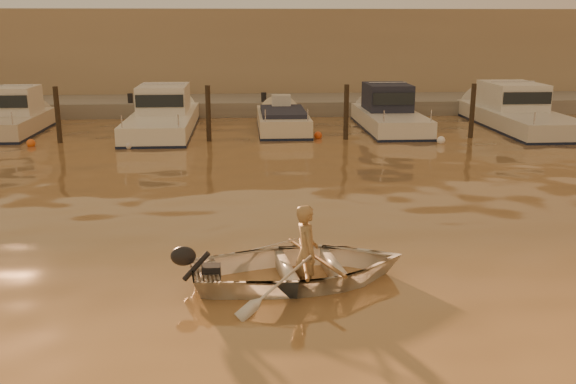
{
  "coord_description": "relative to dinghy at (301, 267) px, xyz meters",
  "views": [
    {
      "loc": [
        1.05,
        -9.3,
        4.22
      ],
      "look_at": [
        1.96,
        3.64,
        0.75
      ],
      "focal_mm": 40.0,
      "sensor_mm": 36.0,
      "label": 1
    }
  ],
  "objects": [
    {
      "name": "person",
      "position": [
        0.1,
        0.01,
        0.26
      ],
      "size": [
        0.47,
        0.64,
        1.62
      ],
      "primitive_type": "imported",
      "rotation": [
        0.0,
        0.0,
        1.71
      ],
      "color": "#9F7D4F",
      "rests_on": "dinghy"
    },
    {
      "name": "outboard_motor",
      "position": [
        -1.49,
        -0.21,
        0.03
      ],
      "size": [
        0.95,
        0.52,
        0.7
      ],
      "primitive_type": null,
      "rotation": [
        0.0,
        0.0,
        0.14
      ],
      "color": "black",
      "rests_on": "dinghy"
    },
    {
      "name": "ground_plane",
      "position": [
        -1.96,
        -0.64,
        -0.25
      ],
      "size": [
        160.0,
        160.0,
        0.0
      ],
      "primitive_type": "plane",
      "color": "brown",
      "rests_on": "ground"
    },
    {
      "name": "fender_b",
      "position": [
        -8.3,
        12.6,
        -0.15
      ],
      "size": [
        0.3,
        0.3,
        0.3
      ],
      "primitive_type": "sphere",
      "color": "orange",
      "rests_on": "ground_plane"
    },
    {
      "name": "fender_d",
      "position": [
        1.85,
        13.46,
        -0.15
      ],
      "size": [
        0.3,
        0.3,
        0.3
      ],
      "primitive_type": "sphere",
      "color": "#E0521A",
      "rests_on": "ground_plane"
    },
    {
      "name": "dinghy",
      "position": [
        0.0,
        0.0,
        0.0
      ],
      "size": [
        3.93,
        3.05,
        0.75
      ],
      "primitive_type": "imported",
      "rotation": [
        0.0,
        0.0,
        1.71
      ],
      "color": "silver",
      "rests_on": "ground_plane"
    },
    {
      "name": "piling_1",
      "position": [
        -7.46,
        13.16,
        0.65
      ],
      "size": [
        0.18,
        0.18,
        2.2
      ],
      "primitive_type": "cylinder",
      "color": "#2D2319",
      "rests_on": "ground_plane"
    },
    {
      "name": "piling_2",
      "position": [
        -2.16,
        13.16,
        0.65
      ],
      "size": [
        0.18,
        0.18,
        2.2
      ],
      "primitive_type": "cylinder",
      "color": "#2D2319",
      "rests_on": "ground_plane"
    },
    {
      "name": "quay",
      "position": [
        -1.96,
        20.86,
        -0.1
      ],
      "size": [
        52.0,
        4.0,
        1.0
      ],
      "primitive_type": "cube",
      "color": "gray",
      "rests_on": "ground_plane"
    },
    {
      "name": "fender_e",
      "position": [
        6.11,
        12.14,
        -0.15
      ],
      "size": [
        0.3,
        0.3,
        0.3
      ],
      "primitive_type": "sphere",
      "color": "white",
      "rests_on": "ground_plane"
    },
    {
      "name": "piling_4",
      "position": [
        7.54,
        13.16,
        0.65
      ],
      "size": [
        0.18,
        0.18,
        2.2
      ],
      "primitive_type": "cylinder",
      "color": "#2D2319",
      "rests_on": "ground_plane"
    },
    {
      "name": "piling_3",
      "position": [
        2.84,
        13.16,
        0.65
      ],
      "size": [
        0.18,
        0.18,
        2.2
      ],
      "primitive_type": "cylinder",
      "color": "#2D2319",
      "rests_on": "ground_plane"
    },
    {
      "name": "moored_boat_1",
      "position": [
        -9.74,
        15.36,
        0.37
      ],
      "size": [
        1.87,
        5.7,
        1.75
      ],
      "primitive_type": null,
      "color": "beige",
      "rests_on": "ground_plane"
    },
    {
      "name": "fender_c",
      "position": [
        -4.81,
        11.91,
        -0.15
      ],
      "size": [
        0.3,
        0.3,
        0.3
      ],
      "primitive_type": "sphere",
      "color": "silver",
      "rests_on": "ground_plane"
    },
    {
      "name": "moored_boat_2",
      "position": [
        -4.07,
        15.36,
        0.37
      ],
      "size": [
        2.37,
        7.91,
        1.75
      ],
      "primitive_type": null,
      "color": "white",
      "rests_on": "ground_plane"
    },
    {
      "name": "moored_boat_4",
      "position": [
        4.96,
        15.36,
        0.37
      ],
      "size": [
        2.15,
        6.65,
        1.75
      ],
      "primitive_type": null,
      "color": "silver",
      "rests_on": "ground_plane"
    },
    {
      "name": "oar_starboard",
      "position": [
        0.05,
        0.01,
        0.17
      ],
      "size": [
        0.14,
        2.1,
        0.13
      ],
      "primitive_type": "cylinder",
      "rotation": [
        1.54,
        0.0,
        -0.04
      ],
      "color": "brown",
      "rests_on": "dinghy"
    },
    {
      "name": "oar_port",
      "position": [
        0.25,
        0.03,
        0.17
      ],
      "size": [
        0.77,
        2.0,
        0.13
      ],
      "primitive_type": "cylinder",
      "rotation": [
        1.54,
        0.0,
        0.35
      ],
      "color": "brown",
      "rests_on": "dinghy"
    },
    {
      "name": "moored_boat_3",
      "position": [
        0.65,
        15.36,
        -0.03
      ],
      "size": [
        1.92,
        5.6,
        0.95
      ],
      "primitive_type": null,
      "color": "beige",
      "rests_on": "ground_plane"
    },
    {
      "name": "moored_boat_5",
      "position": [
        10.27,
        15.36,
        0.37
      ],
      "size": [
        2.56,
        8.47,
        1.75
      ],
      "primitive_type": null,
      "color": "beige",
      "rests_on": "ground_plane"
    },
    {
      "name": "waterfront_building",
      "position": [
        -1.96,
        26.36,
        2.15
      ],
      "size": [
        46.0,
        7.0,
        4.8
      ],
      "primitive_type": "cube",
      "color": "#9E8466",
      "rests_on": "quay"
    }
  ]
}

